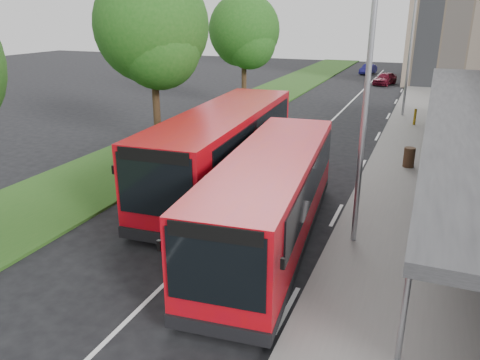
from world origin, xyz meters
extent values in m
plane|color=black|center=(0.00, 0.00, 0.00)|extent=(120.00, 120.00, 0.00)
cube|color=slate|center=(6.00, 20.00, 0.07)|extent=(5.00, 80.00, 0.15)
cube|color=#244F19|center=(-7.00, 20.00, 0.05)|extent=(5.00, 80.00, 0.10)
cube|color=silver|center=(0.00, 15.00, 0.01)|extent=(0.12, 70.00, 0.01)
cube|color=silver|center=(3.30, -2.00, 0.01)|extent=(0.12, 2.00, 0.01)
cube|color=silver|center=(3.30, 4.00, 0.01)|extent=(0.12, 2.00, 0.01)
cube|color=silver|center=(3.30, 10.00, 0.01)|extent=(0.12, 2.00, 0.01)
cube|color=silver|center=(3.30, 16.00, 0.01)|extent=(0.12, 2.00, 0.01)
cube|color=silver|center=(3.30, 22.00, 0.01)|extent=(0.12, 2.00, 0.01)
cube|color=silver|center=(3.30, 28.00, 0.01)|extent=(0.12, 2.00, 0.01)
cube|color=silver|center=(3.30, 34.00, 0.01)|extent=(0.12, 2.00, 0.01)
cube|color=silver|center=(3.30, 40.00, 0.01)|extent=(0.12, 2.00, 0.01)
cube|color=silver|center=(3.30, 46.00, 0.01)|extent=(0.12, 2.00, 0.01)
cube|color=#29292B|center=(7.20, 8.00, 3.30)|extent=(2.80, 26.00, 0.25)
cylinder|color=#96979E|center=(5.90, -3.00, 1.65)|extent=(0.12, 0.12, 3.30)
cylinder|color=#96979E|center=(5.90, 19.00, 1.65)|extent=(0.12, 0.12, 3.30)
cylinder|color=#341F15|center=(-7.00, 9.00, 2.17)|extent=(0.36, 0.36, 4.34)
sphere|color=#1E5416|center=(-7.00, 9.00, 6.12)|extent=(5.53, 5.53, 5.53)
sphere|color=#1E5416|center=(-6.40, 8.60, 5.13)|extent=(3.95, 3.95, 3.95)
sphere|color=#1E5416|center=(-7.50, 9.50, 5.43)|extent=(4.34, 4.34, 4.34)
cylinder|color=#341F15|center=(-7.00, 21.00, 1.97)|extent=(0.36, 0.36, 3.95)
sphere|color=#1E5416|center=(-7.00, 21.00, 5.56)|extent=(5.02, 5.02, 5.02)
sphere|color=#1E5416|center=(-6.40, 20.60, 4.67)|extent=(3.59, 3.59, 3.59)
sphere|color=#1E5416|center=(-7.50, 21.50, 4.93)|extent=(3.95, 3.95, 3.95)
cylinder|color=#96979E|center=(4.20, 2.00, 4.15)|extent=(0.16, 0.16, 8.00)
cylinder|color=#96979E|center=(4.20, 22.00, 4.15)|extent=(0.16, 0.16, 8.00)
cube|color=#B6090E|center=(1.78, 1.19, 1.59)|extent=(3.33, 10.13, 2.51)
cube|color=black|center=(1.78, 1.19, 0.36)|extent=(3.35, 10.15, 0.28)
cube|color=black|center=(2.27, -3.78, 1.85)|extent=(2.13, 0.26, 1.66)
cube|color=black|center=(1.29, 6.16, 1.99)|extent=(2.08, 0.25, 1.23)
cube|color=black|center=(0.56, 1.35, 2.04)|extent=(0.89, 8.49, 1.14)
cube|color=black|center=(2.95, 1.59, 2.04)|extent=(0.89, 8.49, 1.14)
cube|color=black|center=(2.27, -3.79, 0.38)|extent=(2.36, 0.31, 0.33)
cube|color=black|center=(2.27, -3.79, 2.65)|extent=(1.98, 0.23, 0.33)
cube|color=black|center=(0.93, -3.70, 2.08)|extent=(0.09, 0.09, 0.24)
cube|color=black|center=(3.57, -3.44, 2.08)|extent=(0.09, 0.09, 0.24)
cylinder|color=black|center=(1.11, -2.12, 0.43)|extent=(0.37, 0.88, 0.85)
cylinder|color=black|center=(3.09, -1.92, 0.43)|extent=(0.37, 0.88, 0.85)
cylinder|color=black|center=(0.48, 4.29, 0.43)|extent=(0.37, 0.88, 0.85)
cylinder|color=black|center=(2.46, 4.49, 0.43)|extent=(0.37, 0.88, 0.85)
cube|color=#B6090E|center=(-1.47, 4.94, 1.77)|extent=(3.34, 11.23, 2.80)
cube|color=black|center=(-1.47, 4.94, 0.40)|extent=(3.36, 11.25, 0.32)
cube|color=black|center=(-1.11, -0.61, 2.06)|extent=(2.37, 0.20, 1.85)
cube|color=black|center=(-1.82, 10.49, 2.22)|extent=(2.32, 0.20, 1.37)
cube|color=black|center=(-2.82, 5.17, 2.27)|extent=(0.66, 9.49, 1.27)
cube|color=black|center=(-0.15, 5.34, 2.27)|extent=(0.66, 9.49, 1.27)
cube|color=black|center=(-1.11, -0.62, 0.42)|extent=(2.64, 0.25, 0.37)
cube|color=black|center=(-1.11, -0.62, 2.96)|extent=(2.22, 0.18, 0.37)
cube|color=black|center=(-2.60, -0.47, 2.32)|extent=(0.08, 0.08, 0.26)
cube|color=black|center=(0.35, -0.28, 2.32)|extent=(0.08, 0.08, 0.26)
cylinder|color=black|center=(-2.34, 1.29, 0.48)|extent=(0.38, 0.97, 0.95)
cylinder|color=black|center=(-0.13, 1.43, 0.48)|extent=(0.38, 0.97, 0.95)
cylinder|color=black|center=(-2.80, 8.45, 0.48)|extent=(0.38, 0.97, 0.95)
cylinder|color=black|center=(-0.59, 8.60, 0.48)|extent=(0.38, 0.97, 0.95)
cylinder|color=#3C2818|center=(5.29, 10.24, 0.59)|extent=(0.63, 0.63, 0.89)
cylinder|color=#DFA90B|center=(5.09, 19.19, 0.65)|extent=(0.18, 0.18, 0.99)
imported|color=#580C1C|center=(1.44, 37.16, 0.61)|extent=(2.27, 3.83, 1.22)
imported|color=navy|center=(-1.26, 45.23, 0.54)|extent=(1.69, 3.45, 1.09)
camera|label=1|loc=(5.85, -11.22, 6.72)|focal=35.00mm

